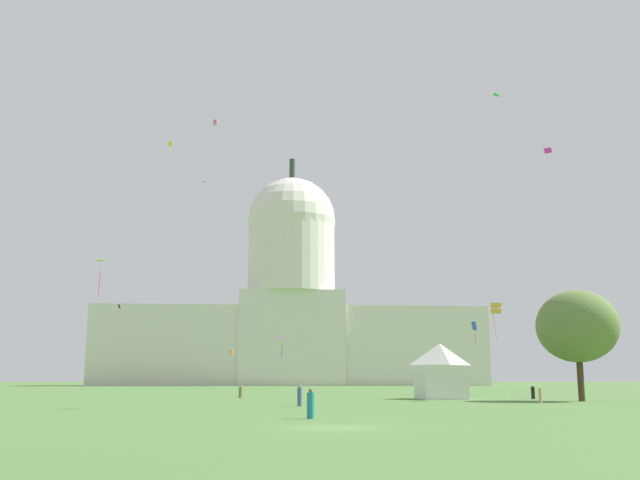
# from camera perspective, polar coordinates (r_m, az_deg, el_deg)

# --- Properties ---
(ground_plane) EXTENTS (800.00, 800.00, 0.00)m
(ground_plane) POSITION_cam_1_polar(r_m,az_deg,el_deg) (35.65, 0.97, -14.63)
(ground_plane) COLOR #4C7538
(capitol_building) EXTENTS (119.36, 27.85, 72.09)m
(capitol_building) POSITION_cam_1_polar(r_m,az_deg,el_deg) (225.53, -2.30, -5.37)
(capitol_building) COLOR silver
(capitol_building) RESTS_ON ground_plane
(event_tent) EXTENTS (5.22, 6.04, 6.15)m
(event_tent) POSITION_cam_1_polar(r_m,az_deg,el_deg) (83.12, 9.51, -10.15)
(event_tent) COLOR white
(event_tent) RESTS_ON ground_plane
(tree_east_near) EXTENTS (10.92, 10.69, 11.29)m
(tree_east_near) POSITION_cam_1_polar(r_m,az_deg,el_deg) (79.11, 19.70, -6.45)
(tree_east_near) COLOR #42301E
(tree_east_near) RESTS_ON ground_plane
(person_denim_lawn_far_left) EXTENTS (0.46, 0.46, 1.76)m
(person_denim_lawn_far_left) POSITION_cam_1_polar(r_m,az_deg,el_deg) (61.76, -1.63, -12.27)
(person_denim_lawn_far_left) COLOR #3D5684
(person_denim_lawn_far_left) RESTS_ON ground_plane
(person_teal_near_tent) EXTENTS (0.57, 0.57, 1.74)m
(person_teal_near_tent) POSITION_cam_1_polar(r_m,az_deg,el_deg) (42.98, -0.75, -12.93)
(person_teal_near_tent) COLOR #1E757A
(person_teal_near_tent) RESTS_ON ground_plane
(person_black_lawn_far_right) EXTENTS (0.60, 0.60, 1.59)m
(person_black_lawn_far_right) POSITION_cam_1_polar(r_m,az_deg,el_deg) (85.92, 16.52, -11.50)
(person_black_lawn_far_right) COLOR black
(person_black_lawn_far_right) RESTS_ON ground_plane
(person_olive_mid_right) EXTENTS (0.54, 0.54, 1.46)m
(person_olive_mid_right) POSITION_cam_1_polar(r_m,az_deg,el_deg) (87.97, -6.32, -11.89)
(person_olive_mid_right) COLOR olive
(person_olive_mid_right) RESTS_ON ground_plane
(person_tan_edge_west) EXTENTS (0.38, 0.38, 1.55)m
(person_tan_edge_west) POSITION_cam_1_polar(r_m,az_deg,el_deg) (72.07, 17.06, -11.68)
(person_tan_edge_west) COLOR tan
(person_tan_edge_west) RESTS_ON ground_plane
(person_orange_near_tree_east) EXTENTS (0.46, 0.46, 1.48)m
(person_orange_near_tree_east) POSITION_cam_1_polar(r_m,az_deg,el_deg) (97.69, 9.53, -11.69)
(person_orange_near_tree_east) COLOR orange
(person_orange_near_tree_east) RESTS_ON ground_plane
(kite_black_mid) EXTENTS (0.74, 0.85, 1.00)m
(kite_black_mid) POSITION_cam_1_polar(r_m,az_deg,el_deg) (176.65, -15.62, -5.09)
(kite_black_mid) COLOR black
(kite_white_low) EXTENTS (0.54, 0.66, 1.30)m
(kite_white_low) POSITION_cam_1_polar(r_m,az_deg,el_deg) (202.02, 2.36, -6.99)
(kite_white_low) COLOR white
(kite_orange_low) EXTENTS (1.01, 1.01, 0.90)m
(kite_orange_low) POSITION_cam_1_polar(r_m,az_deg,el_deg) (178.35, -7.04, -8.84)
(kite_orange_low) COLOR orange
(kite_lime_low) EXTENTS (1.64, 1.15, 3.54)m
(kite_lime_low) POSITION_cam_1_polar(r_m,az_deg,el_deg) (75.90, -16.80, -1.88)
(kite_lime_low) COLOR #8CD133
(kite_red_high) EXTENTS (1.65, 1.27, 2.98)m
(kite_red_high) POSITION_cam_1_polar(r_m,az_deg,el_deg) (212.12, -9.16, 4.41)
(kite_red_high) COLOR red
(kite_violet_low) EXTENTS (1.51, 1.39, 3.03)m
(kite_violet_low) POSITION_cam_1_polar(r_m,az_deg,el_deg) (121.68, -3.19, -7.90)
(kite_violet_low) COLOR purple
(kite_pink_high) EXTENTS (0.98, 1.03, 3.31)m
(kite_pink_high) POSITION_cam_1_polar(r_m,az_deg,el_deg) (165.44, -8.30, 9.21)
(kite_pink_high) COLOR pink
(kite_magenta_mid) EXTENTS (0.92, 0.69, 0.95)m
(kite_magenta_mid) POSITION_cam_1_polar(r_m,az_deg,el_deg) (100.47, 17.61, 6.78)
(kite_magenta_mid) COLOR #D1339E
(kite_green_high) EXTENTS (1.45, 1.47, 0.14)m
(kite_green_high) POSITION_cam_1_polar(r_m,az_deg,el_deg) (96.26, 13.56, 10.86)
(kite_green_high) COLOR green
(kite_turquoise_low) EXTENTS (1.50, 1.05, 4.06)m
(kite_turquoise_low) POSITION_cam_1_polar(r_m,az_deg,el_deg) (188.60, 2.33, -8.08)
(kite_turquoise_low) COLOR teal
(kite_cyan_mid) EXTENTS (0.73, 1.19, 0.18)m
(kite_cyan_mid) POSITION_cam_1_polar(r_m,az_deg,el_deg) (183.02, 5.85, -3.90)
(kite_cyan_mid) COLOR #33BCDB
(kite_yellow_high) EXTENTS (0.82, 0.54, 3.75)m
(kite_yellow_high) POSITION_cam_1_polar(r_m,az_deg,el_deg) (163.69, -11.78, 7.34)
(kite_yellow_high) COLOR yellow
(kite_gold_low) EXTENTS (1.21, 1.20, 3.84)m
(kite_gold_low) POSITION_cam_1_polar(r_m,az_deg,el_deg) (78.85, 13.76, -5.29)
(kite_gold_low) COLOR gold
(kite_blue_low) EXTENTS (0.90, 0.56, 3.92)m
(kite_blue_low) POSITION_cam_1_polar(r_m,az_deg,el_deg) (128.53, 12.13, -6.79)
(kite_blue_low) COLOR blue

